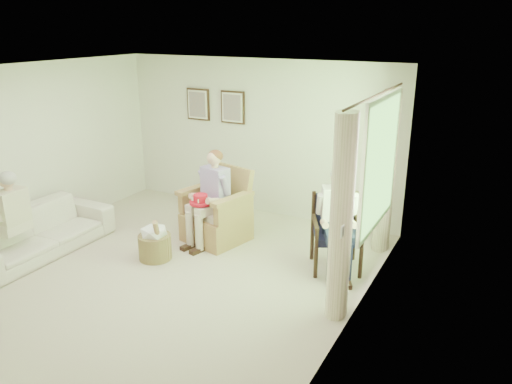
# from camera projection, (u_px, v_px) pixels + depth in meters

# --- Properties ---
(floor) EXTENTS (5.50, 5.50, 0.00)m
(floor) POSITION_uv_depth(u_px,v_px,m) (160.00, 276.00, 6.51)
(floor) COLOR #C0AE9B
(floor) RESTS_ON ground
(back_wall) EXTENTS (5.00, 0.04, 2.60)m
(back_wall) POSITION_uv_depth(u_px,v_px,m) (257.00, 138.00, 8.40)
(back_wall) COLOR silver
(back_wall) RESTS_ON ground
(left_wall) EXTENTS (0.04, 5.50, 2.60)m
(left_wall) POSITION_uv_depth(u_px,v_px,m) (16.00, 157.00, 7.19)
(left_wall) COLOR silver
(left_wall) RESTS_ON ground
(right_wall) EXTENTS (0.04, 5.50, 2.60)m
(right_wall) POSITION_uv_depth(u_px,v_px,m) (351.00, 216.00, 4.99)
(right_wall) COLOR silver
(right_wall) RESTS_ON ground
(ceiling) EXTENTS (5.00, 5.50, 0.02)m
(ceiling) POSITION_uv_depth(u_px,v_px,m) (146.00, 72.00, 5.67)
(ceiling) COLOR white
(ceiling) RESTS_ON back_wall
(window) EXTENTS (0.13, 2.50, 1.63)m
(window) POSITION_uv_depth(u_px,v_px,m) (381.00, 160.00, 5.92)
(window) COLOR #2D6B23
(window) RESTS_ON right_wall
(curtain_left) EXTENTS (0.34, 0.34, 2.30)m
(curtain_left) POSITION_uv_depth(u_px,v_px,m) (341.00, 219.00, 5.30)
(curtain_left) COLOR beige
(curtain_left) RESTS_ON ground
(curtain_right) EXTENTS (0.34, 0.34, 2.30)m
(curtain_right) POSITION_uv_depth(u_px,v_px,m) (386.00, 173.00, 6.94)
(curtain_right) COLOR beige
(curtain_right) RESTS_ON ground
(framed_print_left) EXTENTS (0.45, 0.05, 0.55)m
(framed_print_left) POSITION_uv_depth(u_px,v_px,m) (198.00, 104.00, 8.72)
(framed_print_left) COLOR #382114
(framed_print_left) RESTS_ON back_wall
(framed_print_right) EXTENTS (0.45, 0.05, 0.55)m
(framed_print_right) POSITION_uv_depth(u_px,v_px,m) (233.00, 107.00, 8.41)
(framed_print_right) COLOR #382114
(framed_print_right) RESTS_ON back_wall
(wicker_armchair) EXTENTS (0.86, 0.85, 1.09)m
(wicker_armchair) POSITION_uv_depth(u_px,v_px,m) (217.00, 218.00, 7.51)
(wicker_armchair) COLOR #AA8650
(wicker_armchair) RESTS_ON ground
(wood_armchair) EXTENTS (0.63, 0.59, 0.97)m
(wood_armchair) POSITION_uv_depth(u_px,v_px,m) (339.00, 229.00, 6.62)
(wood_armchair) COLOR black
(wood_armchair) RESTS_ON ground
(sofa) EXTENTS (2.20, 0.86, 0.64)m
(sofa) POSITION_uv_depth(u_px,v_px,m) (37.00, 232.00, 7.06)
(sofa) COLOR #EFE3CE
(sofa) RESTS_ON ground
(person_wicker) EXTENTS (0.40, 0.63, 1.38)m
(person_wicker) POSITION_uv_depth(u_px,v_px,m) (211.00, 191.00, 7.24)
(person_wicker) COLOR beige
(person_wicker) RESTS_ON ground
(person_dark) EXTENTS (0.40, 0.63, 1.36)m
(person_dark) POSITION_uv_depth(u_px,v_px,m) (336.00, 214.00, 6.40)
(person_dark) COLOR #1A1E39
(person_dark) RESTS_ON ground
(person_sofa) EXTENTS (0.42, 0.63, 1.29)m
(person_sofa) POSITION_uv_depth(u_px,v_px,m) (7.00, 214.00, 6.58)
(person_sofa) COLOR beige
(person_sofa) RESTS_ON ground
(red_hat) EXTENTS (0.32, 0.32, 0.14)m
(red_hat) POSITION_uv_depth(u_px,v_px,m) (201.00, 200.00, 7.14)
(red_hat) COLOR red
(red_hat) RESTS_ON person_wicker
(hatbox) EXTENTS (0.52, 0.52, 0.67)m
(hatbox) POSITION_uv_depth(u_px,v_px,m) (155.00, 241.00, 6.91)
(hatbox) COLOR tan
(hatbox) RESTS_ON ground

